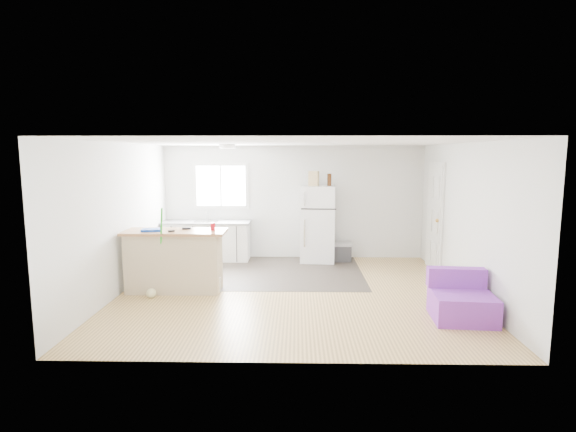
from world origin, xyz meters
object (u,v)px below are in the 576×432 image
object	(u,v)px
peninsula	(174,260)
cooler	(339,251)
refrigerator	(318,224)
red_cup	(213,226)
bottle_left	(329,180)
cleaner_jug	(217,284)
bottle_right	(330,180)
blue_tray	(151,230)
cardboard_box	(314,179)
purple_seat	(461,302)
mop	(154,283)
kitchen_cabinets	(207,240)

from	to	relation	value
peninsula	cooler	distance (m)	3.60
cooler	refrigerator	bearing A→B (deg)	-176.80
red_cup	bottle_left	world-z (taller)	bottle_left
cleaner_jug	bottle_right	xyz separation A→B (m)	(1.96, 2.12, 1.58)
blue_tray	bottle_right	world-z (taller)	bottle_right
refrigerator	cardboard_box	size ratio (longest dim) A/B	5.26
refrigerator	bottle_right	distance (m)	0.94
purple_seat	mop	distance (m)	4.54
refrigerator	purple_seat	xyz separation A→B (m)	(1.80, -3.29, -0.55)
peninsula	cardboard_box	bearing A→B (deg)	41.67
peninsula	cleaner_jug	size ratio (longest dim) A/B	5.74
bottle_right	kitchen_cabinets	bearing A→B (deg)	177.56
peninsula	blue_tray	xyz separation A→B (m)	(-0.34, -0.06, 0.51)
refrigerator	purple_seat	bearing A→B (deg)	-57.37
kitchen_cabinets	refrigerator	world-z (taller)	refrigerator
mop	red_cup	distance (m)	1.27
cardboard_box	bottle_right	distance (m)	0.33
red_cup	blue_tray	distance (m)	0.97
kitchen_cabinets	purple_seat	size ratio (longest dim) A/B	2.18
kitchen_cabinets	cleaner_jug	xyz separation A→B (m)	(0.60, -2.23, -0.29)
cleaner_jug	blue_tray	xyz separation A→B (m)	(-1.03, -0.01, 0.90)
blue_tray	cleaner_jug	bearing A→B (deg)	0.36
red_cup	blue_tray	bearing A→B (deg)	-173.67
peninsula	cardboard_box	xyz separation A→B (m)	(2.33, 2.08, 1.22)
red_cup	cardboard_box	distance (m)	2.73
red_cup	blue_tray	world-z (taller)	red_cup
kitchen_cabinets	mop	bearing A→B (deg)	-97.22
purple_seat	bottle_left	distance (m)	3.90
cardboard_box	bottle_left	distance (m)	0.31
cooler	blue_tray	xyz separation A→B (m)	(-3.20, -2.21, 0.82)
peninsula	bottle_right	bearing A→B (deg)	37.96
kitchen_cabinets	red_cup	distance (m)	2.29
blue_tray	bottle_left	distance (m)	3.73
kitchen_cabinets	peninsula	distance (m)	2.19
mop	blue_tray	world-z (taller)	mop
cardboard_box	bottle_left	bearing A→B (deg)	0.95
cardboard_box	cleaner_jug	bearing A→B (deg)	-127.59
refrigerator	cooler	xyz separation A→B (m)	(0.45, 0.02, -0.59)
kitchen_cabinets	refrigerator	bearing A→B (deg)	-1.13
blue_tray	cardboard_box	world-z (taller)	cardboard_box
cardboard_box	refrigerator	bearing A→B (deg)	28.64
refrigerator	blue_tray	size ratio (longest dim) A/B	5.26
cooler	cleaner_jug	bearing A→B (deg)	-134.40
cooler	blue_tray	world-z (taller)	blue_tray
peninsula	purple_seat	size ratio (longest dim) A/B	1.94
peninsula	purple_seat	xyz separation A→B (m)	(4.22, -1.17, -0.27)
kitchen_cabinets	cardboard_box	world-z (taller)	cardboard_box
peninsula	refrigerator	size ratio (longest dim) A/B	1.03
red_cup	cardboard_box	size ratio (longest dim) A/B	0.40
kitchen_cabinets	red_cup	bearing A→B (deg)	-75.38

